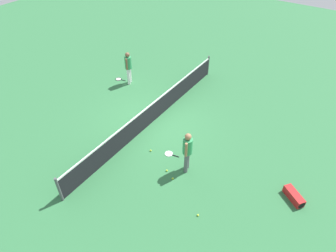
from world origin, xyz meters
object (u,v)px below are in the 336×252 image
at_px(tennis_racket_far_player, 119,79).
at_px(tennis_ball_baseline, 151,151).
at_px(tennis_ball_near_player, 198,215).
at_px(tennis_ball_midcourt, 173,179).
at_px(equipment_bag, 294,197).
at_px(player_far_side, 128,65).
at_px(tennis_ball_by_net, 167,171).
at_px(tennis_racket_near_player, 169,154).
at_px(player_near_side, 187,149).

bearing_deg(tennis_racket_far_player, tennis_ball_baseline, -126.26).
relative_size(tennis_ball_near_player, tennis_ball_midcourt, 1.00).
height_order(tennis_ball_baseline, equipment_bag, equipment_bag).
bearing_deg(equipment_bag, tennis_ball_near_player, 135.11).
distance_m(tennis_ball_near_player, tennis_ball_baseline, 3.32).
height_order(player_far_side, tennis_ball_baseline, player_far_side).
xyz_separation_m(tennis_ball_near_player, tennis_ball_by_net, (0.99, 1.86, 0.00)).
bearing_deg(tennis_racket_near_player, player_near_side, -107.65).
bearing_deg(equipment_bag, tennis_ball_baseline, 98.85).
distance_m(player_far_side, tennis_ball_midcourt, 6.91).
height_order(tennis_racket_far_player, tennis_ball_by_net, tennis_ball_by_net).
relative_size(player_near_side, equipment_bag, 2.10).
xyz_separation_m(tennis_racket_far_player, tennis_ball_near_player, (-4.90, -7.62, 0.02)).
bearing_deg(player_far_side, tennis_racket_far_player, 94.73).
bearing_deg(player_near_side, tennis_ball_near_player, -137.89).
xyz_separation_m(tennis_racket_far_player, equipment_bag, (-2.59, -9.92, 0.13)).
height_order(player_near_side, tennis_ball_baseline, player_near_side).
height_order(tennis_ball_midcourt, tennis_ball_baseline, same).
height_order(player_far_side, tennis_ball_midcourt, player_far_side).
height_order(player_near_side, tennis_racket_far_player, player_near_side).
bearing_deg(tennis_ball_baseline, tennis_ball_by_net, -114.50).
height_order(tennis_ball_midcourt, equipment_bag, equipment_bag).
relative_size(tennis_ball_midcourt, tennis_ball_baseline, 1.00).
bearing_deg(tennis_ball_by_net, tennis_ball_baseline, 65.50).
height_order(tennis_ball_near_player, equipment_bag, equipment_bag).
bearing_deg(player_far_side, tennis_ball_near_player, -125.70).
bearing_deg(tennis_ball_near_player, equipment_bag, -44.89).
bearing_deg(tennis_ball_baseline, player_far_side, 48.62).
xyz_separation_m(player_far_side, equipment_bag, (-2.65, -9.21, -0.87)).
bearing_deg(tennis_ball_by_net, tennis_ball_near_player, -117.98).
bearing_deg(tennis_racket_near_player, tennis_racket_far_player, 59.60).
relative_size(player_near_side, player_far_side, 1.00).
relative_size(player_far_side, equipment_bag, 2.10).
xyz_separation_m(player_near_side, player_far_side, (3.50, 5.58, 0.00)).
height_order(player_near_side, tennis_racket_near_player, player_near_side).
distance_m(tennis_ball_near_player, tennis_ball_by_net, 2.11).
relative_size(tennis_racket_near_player, tennis_ball_baseline, 9.12).
xyz_separation_m(tennis_ball_near_player, tennis_ball_baseline, (1.49, 2.97, 0.00)).
relative_size(tennis_racket_far_player, tennis_ball_baseline, 9.14).
bearing_deg(tennis_racket_far_player, equipment_bag, -104.63).
height_order(player_far_side, tennis_racket_near_player, player_far_side).
height_order(tennis_racket_near_player, tennis_racket_far_player, same).
distance_m(player_far_side, equipment_bag, 9.62).
height_order(tennis_ball_near_player, tennis_ball_midcourt, same).
xyz_separation_m(player_near_side, tennis_ball_near_player, (-1.47, -1.33, -0.98)).
height_order(player_near_side, tennis_ball_by_net, player_near_side).
bearing_deg(player_near_side, player_far_side, 57.93).
bearing_deg(player_far_side, tennis_ball_midcourt, -127.51).
xyz_separation_m(tennis_racket_near_player, tennis_ball_near_player, (-1.77, -2.27, 0.02)).
height_order(player_far_side, equipment_bag, player_far_side).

